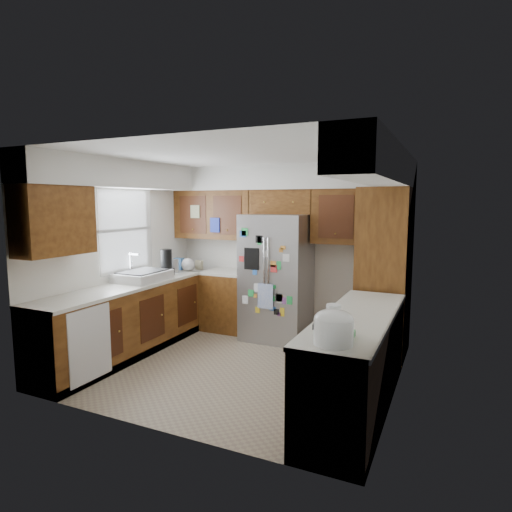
# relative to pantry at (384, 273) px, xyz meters

# --- Properties ---
(floor) EXTENTS (3.60, 3.60, 0.00)m
(floor) POSITION_rel_pantry_xyz_m (-1.50, -1.15, -1.07)
(floor) COLOR gray
(floor) RESTS_ON ground
(room_shell) EXTENTS (3.64, 3.24, 2.52)m
(room_shell) POSITION_rel_pantry_xyz_m (-1.61, -0.79, 0.75)
(room_shell) COLOR white
(room_shell) RESTS_ON ground
(left_counter_run) EXTENTS (1.36, 3.20, 0.92)m
(left_counter_run) POSITION_rel_pantry_xyz_m (-2.86, -1.12, -0.65)
(left_counter_run) COLOR #42220C
(left_counter_run) RESTS_ON ground
(right_counter_run) EXTENTS (0.63, 2.25, 0.92)m
(right_counter_run) POSITION_rel_pantry_xyz_m (0.00, -1.62, -0.65)
(right_counter_run) COLOR #42220C
(right_counter_run) RESTS_ON ground
(pantry) EXTENTS (0.60, 0.90, 2.15)m
(pantry) POSITION_rel_pantry_xyz_m (0.00, 0.00, 0.00)
(pantry) COLOR #42220C
(pantry) RESTS_ON ground
(fridge) EXTENTS (0.90, 0.79, 1.80)m
(fridge) POSITION_rel_pantry_xyz_m (-1.50, 0.05, -0.17)
(fridge) COLOR gray
(fridge) RESTS_ON ground
(bridge_cabinet) EXTENTS (0.96, 0.34, 0.35)m
(bridge_cabinet) POSITION_rel_pantry_xyz_m (-1.50, 0.28, 0.90)
(bridge_cabinet) COLOR #42220C
(bridge_cabinet) RESTS_ON fridge
(fridge_top_items) EXTENTS (0.65, 0.37, 0.31)m
(fridge_top_items) POSITION_rel_pantry_xyz_m (-1.54, 0.26, 1.21)
(fridge_top_items) COLOR #162BAA
(fridge_top_items) RESTS_ON bridge_cabinet
(sink_assembly) EXTENTS (0.52, 0.70, 0.37)m
(sink_assembly) POSITION_rel_pantry_xyz_m (-3.00, -1.05, -0.09)
(sink_assembly) COLOR silver
(sink_assembly) RESTS_ON left_counter_run
(left_counter_clutter) EXTENTS (0.40, 0.82, 0.38)m
(left_counter_clutter) POSITION_rel_pantry_xyz_m (-2.96, -0.32, -0.02)
(left_counter_clutter) COLOR black
(left_counter_clutter) RESTS_ON left_counter_run
(rice_cooker) EXTENTS (0.31, 0.30, 0.26)m
(rice_cooker) POSITION_rel_pantry_xyz_m (-0.00, -2.53, -0.02)
(rice_cooker) COLOR white
(rice_cooker) RESTS_ON right_counter_run
(paper_towel) EXTENTS (0.11, 0.11, 0.25)m
(paper_towel) POSITION_rel_pantry_xyz_m (-0.05, -2.34, -0.03)
(paper_towel) COLOR white
(paper_towel) RESTS_ON right_counter_run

